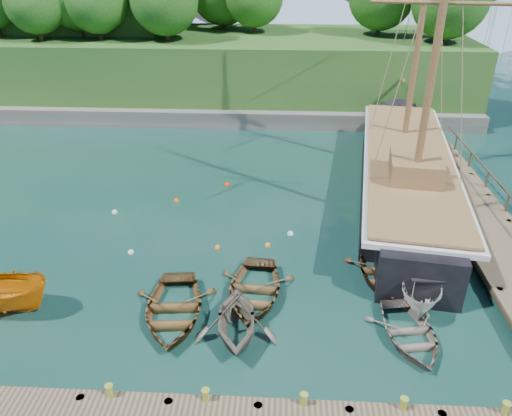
% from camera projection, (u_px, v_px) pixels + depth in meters
% --- Properties ---
extents(ground, '(160.00, 160.00, 0.00)m').
position_uv_depth(ground, '(249.00, 310.00, 20.11)').
color(ground, '#12322E').
rests_on(ground, ground).
extents(dock_east, '(3.20, 24.00, 1.10)m').
position_uv_depth(dock_east, '(482.00, 223.00, 25.53)').
color(dock_east, '#443A2B').
rests_on(dock_east, ground).
extents(bollard_0, '(0.26, 0.26, 0.45)m').
position_uv_depth(bollard_0, '(113.00, 409.00, 15.81)').
color(bollard_0, olive).
rests_on(bollard_0, ground).
extents(bollard_1, '(0.26, 0.26, 0.45)m').
position_uv_depth(bollard_1, '(207.00, 413.00, 15.66)').
color(bollard_1, olive).
rests_on(bollard_1, ground).
extents(rowboat_0, '(3.78, 4.98, 0.97)m').
position_uv_depth(rowboat_0, '(173.00, 317.00, 19.72)').
color(rowboat_0, brown).
rests_on(rowboat_0, ground).
extents(rowboat_1, '(3.45, 3.90, 1.92)m').
position_uv_depth(rowboat_1, '(236.00, 336.00, 18.78)').
color(rowboat_1, '#686354').
rests_on(rowboat_1, ground).
extents(rowboat_2, '(3.60, 4.79, 0.94)m').
position_uv_depth(rowboat_2, '(253.00, 297.00, 20.82)').
color(rowboat_2, brown).
rests_on(rowboat_2, ground).
extents(rowboat_3, '(3.28, 4.20, 0.79)m').
position_uv_depth(rowboat_3, '(409.00, 339.00, 18.60)').
color(rowboat_3, '#6E6359').
rests_on(rowboat_3, ground).
extents(rowboat_4, '(3.08, 4.17, 0.83)m').
position_uv_depth(rowboat_4, '(380.00, 278.00, 22.05)').
color(rowboat_4, brown).
rests_on(rowboat_4, ground).
extents(cabin_boat_white, '(2.60, 4.55, 1.66)m').
position_uv_depth(cabin_boat_white, '(419.00, 299.00, 20.71)').
color(cabin_boat_white, silver).
rests_on(cabin_boat_white, ground).
extents(schooner, '(7.72, 27.08, 19.83)m').
position_uv_depth(schooner, '(405.00, 179.00, 28.70)').
color(schooner, black).
rests_on(schooner, ground).
extents(mooring_buoy_0, '(0.31, 0.31, 0.31)m').
position_uv_depth(mooring_buoy_0, '(131.00, 253.00, 23.81)').
color(mooring_buoy_0, silver).
rests_on(mooring_buoy_0, ground).
extents(mooring_buoy_1, '(0.30, 0.30, 0.30)m').
position_uv_depth(mooring_buoy_1, '(217.00, 248.00, 24.19)').
color(mooring_buoy_1, orange).
rests_on(mooring_buoy_1, ground).
extents(mooring_buoy_2, '(0.29, 0.29, 0.29)m').
position_uv_depth(mooring_buoy_2, '(268.00, 246.00, 24.36)').
color(mooring_buoy_2, orange).
rests_on(mooring_buoy_2, ground).
extents(mooring_buoy_3, '(0.33, 0.33, 0.33)m').
position_uv_depth(mooring_buoy_3, '(290.00, 234.00, 25.34)').
color(mooring_buoy_3, silver).
rests_on(mooring_buoy_3, ground).
extents(mooring_buoy_4, '(0.33, 0.33, 0.33)m').
position_uv_depth(mooring_buoy_4, '(177.00, 201.00, 28.59)').
color(mooring_buoy_4, '#D26607').
rests_on(mooring_buoy_4, ground).
extents(mooring_buoy_5, '(0.34, 0.34, 0.34)m').
position_uv_depth(mooring_buoy_5, '(227.00, 185.00, 30.49)').
color(mooring_buoy_5, '#FB2B00').
rests_on(mooring_buoy_5, ground).
extents(mooring_buoy_6, '(0.32, 0.32, 0.32)m').
position_uv_depth(mooring_buoy_6, '(115.00, 213.00, 27.37)').
color(mooring_buoy_6, silver).
rests_on(mooring_buoy_6, ground).
extents(headland, '(51.00, 19.31, 12.90)m').
position_uv_depth(headland, '(132.00, 37.00, 45.82)').
color(headland, '#474744').
rests_on(headland, ground).
extents(distant_ridge, '(117.00, 40.00, 10.00)m').
position_uv_depth(distant_ridge, '(305.00, 6.00, 79.64)').
color(distant_ridge, '#728CA5').
rests_on(distant_ridge, ground).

